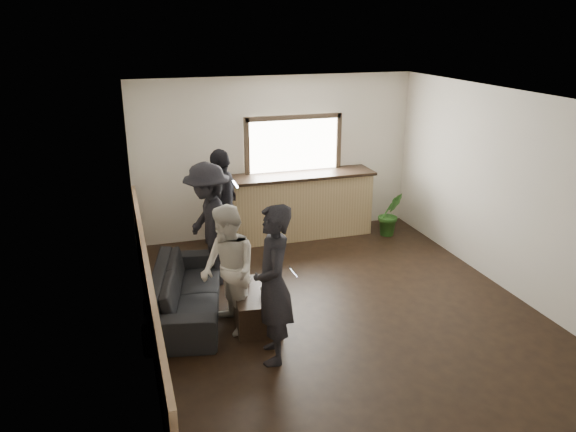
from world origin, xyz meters
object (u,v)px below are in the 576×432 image
object	(u,v)px
potted_plant	(390,214)
person_b	(228,270)
coffee_table	(255,306)
bar_counter	(298,201)
cup_a	(246,281)
cup_b	(263,290)
person_d	(222,208)
person_a	(273,285)
person_c	(209,225)
sofa	(187,290)

from	to	relation	value
potted_plant	person_b	bearing A→B (deg)	-145.11
coffee_table	bar_counter	bearing A→B (deg)	61.87
cup_a	cup_b	distance (m)	0.36
coffee_table	cup_a	xyz separation A→B (m)	(-0.06, 0.22, 0.26)
person_b	person_d	xyz separation A→B (m)	(0.33, 2.03, 0.12)
person_a	person_c	xyz separation A→B (m)	(-0.36, 2.13, -0.01)
cup_b	person_c	bearing A→B (deg)	107.65
sofa	cup_b	bearing A→B (deg)	-112.25
person_c	person_d	bearing A→B (deg)	144.42
cup_b	sofa	bearing A→B (deg)	145.84
coffee_table	potted_plant	bearing A→B (deg)	36.67
bar_counter	potted_plant	world-z (taller)	bar_counter
cup_b	potted_plant	distance (m)	3.81
person_c	person_a	bearing A→B (deg)	0.59
potted_plant	person_d	world-z (taller)	person_d
person_b	person_c	bearing A→B (deg)	167.35
bar_counter	coffee_table	bearing A→B (deg)	-118.13
person_d	coffee_table	bearing A→B (deg)	30.41
sofa	person_a	world-z (taller)	person_a
cup_a	person_c	size ratio (longest dim) A/B	0.06
person_a	person_d	world-z (taller)	person_d
cup_a	person_d	world-z (taller)	person_d
person_d	person_c	bearing A→B (deg)	2.93
potted_plant	person_c	world-z (taller)	person_c
person_a	person_b	size ratio (longest dim) A/B	1.14
sofa	potted_plant	bearing A→B (deg)	-53.37
sofa	cup_a	bearing A→B (deg)	-98.51
cup_b	person_d	distance (m)	2.08
coffee_table	person_b	bearing A→B (deg)	-163.86
potted_plant	person_c	bearing A→B (deg)	-163.58
person_d	person_b	bearing A→B (deg)	20.46
cup_a	person_c	world-z (taller)	person_c
cup_b	person_a	size ratio (longest dim) A/B	0.05
potted_plant	person_d	bearing A→B (deg)	-173.42
bar_counter	person_c	xyz separation A→B (m)	(-1.82, -1.47, 0.27)
person_a	person_b	bearing A→B (deg)	-144.01
coffee_table	sofa	bearing A→B (deg)	148.10
cup_a	person_a	bearing A→B (deg)	-86.73
person_a	person_c	bearing A→B (deg)	-159.75
cup_a	person_b	xyz separation A→B (m)	(-0.29, -0.33, 0.33)
coffee_table	person_c	size ratio (longest dim) A/B	0.53
cup_a	person_a	distance (m)	1.17
bar_counter	person_c	bearing A→B (deg)	-141.09
person_b	sofa	bearing A→B (deg)	-155.88
cup_a	person_a	size ratio (longest dim) A/B	0.06
cup_a	potted_plant	world-z (taller)	potted_plant
sofa	person_d	size ratio (longest dim) A/B	1.16
bar_counter	cup_b	xyz separation A→B (m)	(-1.38, -2.84, -0.17)
person_b	person_c	size ratio (longest dim) A/B	0.89
sofa	coffee_table	bearing A→B (deg)	-109.99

